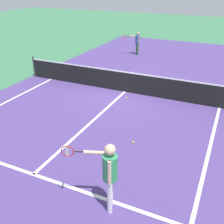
{
  "coord_description": "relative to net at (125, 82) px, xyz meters",
  "views": [
    {
      "loc": [
        4.27,
        -10.66,
        4.69
      ],
      "look_at": [
        1.18,
        -3.96,
        1.0
      ],
      "focal_mm": 43.17,
      "sensor_mm": 36.0,
      "label": 1
    }
  ],
  "objects": [
    {
      "name": "net",
      "position": [
        0.0,
        0.0,
        0.0
      ],
      "size": [
        10.38,
        0.09,
        1.07
      ],
      "color": "#33383D",
      "rests_on": "ground_plane"
    },
    {
      "name": "player_near",
      "position": [
        2.32,
        -6.6,
        0.58
      ],
      "size": [
        1.22,
        0.47,
        1.71
      ],
      "color": "white",
      "rests_on": "ground_plane"
    },
    {
      "name": "tennis_ball_mid_court",
      "position": [
        1.87,
        -3.86,
        -0.46
      ],
      "size": [
        0.07,
        0.07,
        0.07
      ],
      "primitive_type": "sphere",
      "color": "#CCE033",
      "rests_on": "ground_plane"
    },
    {
      "name": "line_service_near",
      "position": [
        0.0,
        -6.4,
        -0.49
      ],
      "size": [
        8.22,
        0.1,
        0.01
      ],
      "primitive_type": "cube",
      "color": "white",
      "rests_on": "ground_plane"
    },
    {
      "name": "tennis_ball_near_net",
      "position": [
        0.37,
        -0.69,
        -0.46
      ],
      "size": [
        0.07,
        0.07,
        0.07
      ],
      "primitive_type": "sphere",
      "color": "#CCE033",
      "rests_on": "ground_plane"
    },
    {
      "name": "line_center_service",
      "position": [
        0.0,
        -3.2,
        -0.49
      ],
      "size": [
        0.1,
        6.4,
        0.01
      ],
      "primitive_type": "cube",
      "color": "white",
      "rests_on": "ground_plane"
    },
    {
      "name": "court_surface_inbounds",
      "position": [
        0.0,
        0.0,
        -0.49
      ],
      "size": [
        10.62,
        24.4,
        0.0
      ],
      "primitive_type": "cube",
      "color": "#4C387A",
      "rests_on": "ground_plane"
    },
    {
      "name": "player_far",
      "position": [
        -1.82,
        6.53,
        0.44
      ],
      "size": [
        1.0,
        0.75,
        1.52
      ],
      "color": "#3F7247",
      "rests_on": "ground_plane"
    },
    {
      "name": "line_sideline_right",
      "position": [
        4.11,
        -5.95,
        -0.49
      ],
      "size": [
        0.1,
        11.89,
        0.01
      ],
      "primitive_type": "cube",
      "color": "white",
      "rests_on": "ground_plane"
    },
    {
      "name": "ground_plane",
      "position": [
        0.0,
        0.0,
        -0.49
      ],
      "size": [
        60.0,
        60.0,
        0.0
      ],
      "primitive_type": "plane",
      "color": "#38724C"
    }
  ]
}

